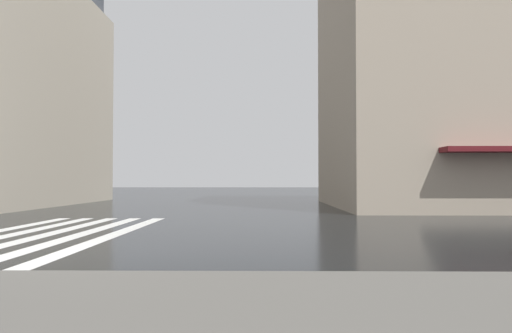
# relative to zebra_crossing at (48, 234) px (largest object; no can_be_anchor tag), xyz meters

# --- Properties ---
(ground_plane) EXTENTS (220.00, 220.00, 0.00)m
(ground_plane) POSITION_rel_zebra_crossing_xyz_m (-4.00, -2.41, -0.00)
(ground_plane) COLOR black
(zebra_crossing) EXTENTS (13.00, 4.50, 0.01)m
(zebra_crossing) POSITION_rel_zebra_crossing_xyz_m (0.00, 0.00, 0.00)
(zebra_crossing) COLOR silver
(zebra_crossing) RESTS_ON ground_plane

